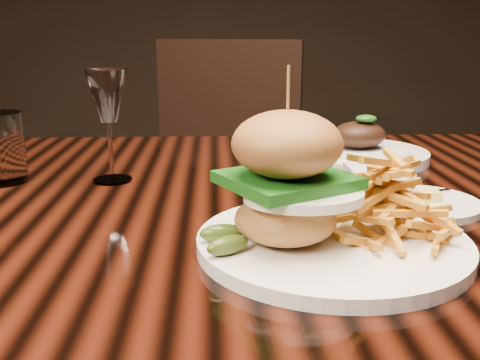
{
  "coord_description": "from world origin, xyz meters",
  "views": [
    {
      "loc": [
        -0.07,
        -0.79,
        0.98
      ],
      "look_at": [
        -0.04,
        -0.15,
        0.81
      ],
      "focal_mm": 42.0,
      "sensor_mm": 36.0,
      "label": 1
    }
  ],
  "objects_px": {
    "burger_plate": "(333,202)",
    "chair_far": "(221,177)",
    "wine_glass": "(108,100)",
    "far_dish": "(358,151)",
    "dining_table": "(265,241)"
  },
  "relations": [
    {
      "from": "burger_plate",
      "to": "chair_far",
      "type": "height_order",
      "value": "chair_far"
    },
    {
      "from": "chair_far",
      "to": "dining_table",
      "type": "bearing_deg",
      "value": -71.18
    },
    {
      "from": "burger_plate",
      "to": "chair_far",
      "type": "distance_m",
      "value": 1.15
    },
    {
      "from": "dining_table",
      "to": "wine_glass",
      "type": "xyz_separation_m",
      "value": [
        -0.23,
        0.07,
        0.2
      ]
    },
    {
      "from": "burger_plate",
      "to": "wine_glass",
      "type": "relative_size",
      "value": 1.69
    },
    {
      "from": "burger_plate",
      "to": "far_dish",
      "type": "relative_size",
      "value": 1.17
    },
    {
      "from": "far_dish",
      "to": "chair_far",
      "type": "bearing_deg",
      "value": 109.76
    },
    {
      "from": "wine_glass",
      "to": "far_dish",
      "type": "bearing_deg",
      "value": 17.09
    },
    {
      "from": "far_dish",
      "to": "chair_far",
      "type": "height_order",
      "value": "chair_far"
    },
    {
      "from": "burger_plate",
      "to": "wine_glass",
      "type": "bearing_deg",
      "value": 117.2
    },
    {
      "from": "burger_plate",
      "to": "chair_far",
      "type": "relative_size",
      "value": 0.31
    },
    {
      "from": "wine_glass",
      "to": "chair_far",
      "type": "relative_size",
      "value": 0.18
    },
    {
      "from": "wine_glass",
      "to": "chair_far",
      "type": "xyz_separation_m",
      "value": [
        0.18,
        0.81,
        -0.34
      ]
    },
    {
      "from": "far_dish",
      "to": "wine_glass",
      "type": "bearing_deg",
      "value": -162.91
    },
    {
      "from": "dining_table",
      "to": "wine_glass",
      "type": "bearing_deg",
      "value": 162.43
    }
  ]
}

